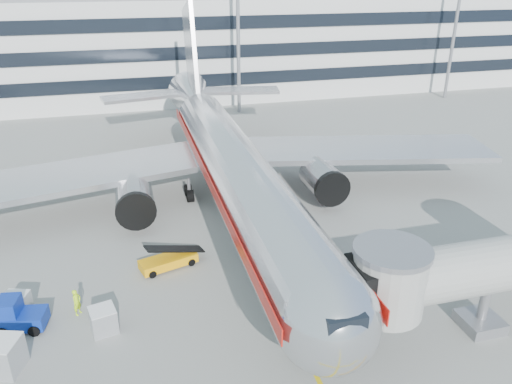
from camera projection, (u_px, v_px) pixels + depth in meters
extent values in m
plane|color=gray|center=(267.00, 278.00, 33.45)|extent=(180.00, 180.00, 0.00)
cube|color=#DEBA0B|center=(234.00, 213.00, 42.26)|extent=(0.25, 70.00, 0.01)
cylinder|color=silver|center=(239.00, 176.00, 38.78)|extent=(5.00, 36.00, 5.00)
sphere|color=silver|center=(328.00, 320.00, 22.92)|extent=(5.00, 5.00, 5.00)
cone|color=silver|center=(194.00, 100.00, 58.81)|extent=(5.00, 10.00, 5.00)
cube|color=black|center=(343.00, 321.00, 21.14)|extent=(1.80, 1.20, 0.90)
cube|color=#B7B7BC|center=(359.00, 149.00, 47.03)|extent=(24.95, 12.07, 0.50)
cube|color=#B7B7BC|center=(69.00, 176.00, 40.89)|extent=(24.95, 12.07, 0.50)
cylinder|color=#99999E|center=(323.00, 180.00, 43.26)|extent=(3.00, 4.20, 3.00)
cylinder|color=#99999E|center=(135.00, 200.00, 39.48)|extent=(3.00, 4.20, 3.00)
cylinder|color=black|center=(332.00, 189.00, 41.49)|extent=(3.10, 0.50, 3.10)
cylinder|color=black|center=(136.00, 211.00, 37.71)|extent=(3.10, 0.50, 3.10)
cube|color=#B7B7BC|center=(191.00, 61.00, 57.45)|extent=(0.45, 9.39, 13.72)
cube|color=#B7B7BC|center=(237.00, 91.00, 60.75)|extent=(10.41, 4.94, 0.35)
cube|color=#B7B7BC|center=(146.00, 96.00, 58.15)|extent=(10.41, 4.94, 0.35)
cylinder|color=gray|center=(309.00, 347.00, 26.03)|extent=(0.24, 0.24, 1.80)
cylinder|color=black|center=(309.00, 354.00, 26.22)|extent=(0.35, 0.90, 0.90)
cylinder|color=gray|center=(258.00, 181.00, 46.14)|extent=(0.30, 0.30, 2.00)
cylinder|color=gray|center=(189.00, 188.00, 44.63)|extent=(0.30, 0.30, 2.00)
cube|color=red|center=(270.00, 170.00, 39.26)|extent=(0.06, 38.00, 0.90)
cube|color=red|center=(206.00, 176.00, 38.07)|extent=(0.06, 38.00, 0.90)
cylinder|color=#A8A8A3|center=(493.00, 265.00, 27.16)|extent=(13.00, 3.00, 3.00)
cylinder|color=#A8A8A3|center=(389.00, 282.00, 25.67)|extent=(3.80, 3.80, 3.40)
cylinder|color=gray|center=(393.00, 251.00, 24.90)|extent=(4.00, 4.00, 0.30)
cube|color=black|center=(366.00, 286.00, 25.37)|extent=(1.40, 2.60, 2.60)
cylinder|color=gray|center=(484.00, 304.00, 28.23)|extent=(0.56, 0.56, 3.20)
cube|color=gray|center=(480.00, 322.00, 28.74)|extent=(2.20, 2.20, 0.70)
cylinder|color=black|center=(466.00, 325.00, 28.53)|extent=(0.35, 0.70, 0.70)
cylinder|color=black|center=(493.00, 319.00, 28.95)|extent=(0.35, 0.70, 0.70)
cube|color=silver|center=(169.00, 46.00, 81.50)|extent=(150.00, 24.00, 15.00)
cube|color=black|center=(179.00, 82.00, 72.27)|extent=(150.00, 0.30, 1.80)
cube|color=black|center=(177.00, 53.00, 70.63)|extent=(150.00, 0.30, 1.80)
cube|color=black|center=(175.00, 24.00, 69.00)|extent=(150.00, 0.30, 1.80)
cylinder|color=gray|center=(238.00, 21.00, 67.25)|extent=(0.50, 0.50, 25.00)
cylinder|color=gray|center=(457.00, 16.00, 75.28)|extent=(0.50, 0.50, 25.00)
cube|color=#EF9E0A|center=(168.00, 261.00, 34.47)|extent=(4.18, 2.50, 0.63)
cube|color=black|center=(168.00, 251.00, 34.14)|extent=(4.24, 2.13, 1.37)
cylinder|color=black|center=(146.00, 266.00, 34.36)|extent=(0.59, 0.39, 0.54)
cylinder|color=black|center=(152.00, 274.00, 33.39)|extent=(0.59, 0.39, 0.54)
cylinder|color=black|center=(184.00, 254.00, 35.74)|extent=(0.59, 0.39, 0.54)
cylinder|color=black|center=(191.00, 262.00, 34.77)|extent=(0.59, 0.39, 0.54)
cube|color=navy|center=(22.00, 319.00, 28.56)|extent=(2.91, 1.98, 0.86)
cube|color=navy|center=(9.00, 307.00, 28.16)|extent=(1.38, 1.61, 1.05)
cube|color=black|center=(7.00, 302.00, 28.02)|extent=(1.25, 1.41, 0.10)
cylinder|color=black|center=(12.00, 316.00, 29.26)|extent=(0.71, 0.40, 0.67)
cylinder|color=black|center=(3.00, 332.00, 27.95)|extent=(0.71, 0.40, 0.67)
cylinder|color=black|center=(42.00, 314.00, 29.39)|extent=(0.71, 0.40, 0.67)
cylinder|color=black|center=(34.00, 331.00, 28.09)|extent=(0.71, 0.40, 0.67)
cube|color=silver|center=(3.00, 356.00, 25.44)|extent=(2.18, 2.18, 1.78)
cube|color=silver|center=(16.00, 306.00, 29.52)|extent=(1.73, 1.73, 1.42)
cube|color=white|center=(14.00, 296.00, 29.22)|extent=(1.73, 1.73, 0.05)
cube|color=silver|center=(103.00, 320.00, 28.31)|extent=(1.66, 1.66, 1.43)
cube|color=white|center=(102.00, 310.00, 28.00)|extent=(1.66, 1.66, 0.05)
imported|color=#C5FB1A|center=(77.00, 302.00, 29.64)|extent=(0.68, 0.74, 1.69)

